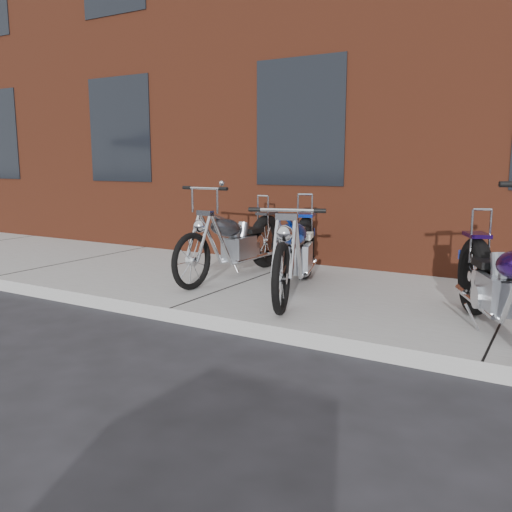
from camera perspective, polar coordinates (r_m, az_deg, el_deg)
The scene contains 6 objects.
ground at distance 5.69m, azimuth -9.04°, elevation -6.92°, with size 120.00×120.00×0.00m, color black.
sidewalk at distance 6.86m, azimuth -1.10°, elevation -3.28°, with size 22.00×3.00×0.15m, color gray.
building_brick at distance 12.91m, azimuth 15.05°, elevation 20.06°, with size 22.00×10.00×8.00m, color #602716.
chopper_purple at distance 4.98m, azimuth 24.74°, elevation -3.21°, with size 1.15×2.21×1.35m.
chopper_blue at distance 6.18m, azimuth 4.24°, elevation 0.22°, with size 0.93×2.42×1.09m.
chopper_third at distance 7.05m, azimuth -2.18°, elevation 1.21°, with size 0.58×2.36×1.20m.
Camera 1 is at (3.48, -4.20, 1.62)m, focal length 38.00 mm.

